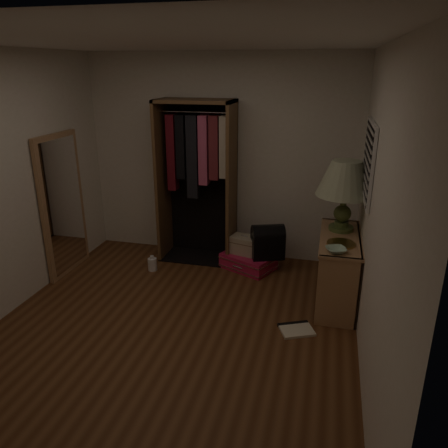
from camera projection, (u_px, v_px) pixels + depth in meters
The scene contains 13 objects.
ground at pixel (171, 332), 4.22m from camera, with size 4.00×4.00×0.00m, color #552F18.
room_walls at pixel (173, 180), 3.73m from camera, with size 3.52×4.02×2.60m.
console_bookshelf at pixel (337, 266), 4.69m from camera, with size 0.42×1.12×0.75m.
open_wardrobe at pixel (198, 168), 5.48m from camera, with size 0.95×0.50×2.05m.
floor_mirror at pixel (63, 205), 5.23m from camera, with size 0.06×0.80×1.70m.
pink_suitcase at pixel (248, 261), 5.52m from camera, with size 0.76×0.67×0.19m.
train_case at pixel (244, 245), 5.48m from camera, with size 0.38×0.31×0.24m.
black_bag at pixel (268, 241), 5.33m from camera, with size 0.45×0.37×0.42m.
table_lamp at pixel (346, 180), 4.53m from camera, with size 0.70×0.70×0.76m.
brass_tray at pixel (341, 244), 4.33m from camera, with size 0.37×0.37×0.02m.
ceramic_bowl at pixel (336, 250), 4.14m from camera, with size 0.19×0.19×0.05m, color #AED0B6.
white_jug at pixel (152, 264), 5.47m from camera, with size 0.14×0.14×0.20m.
floor_book at pixel (296, 329), 4.24m from camera, with size 0.39×0.36×0.03m.
Camera 1 is at (1.36, -3.39, 2.42)m, focal length 35.00 mm.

